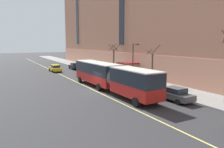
# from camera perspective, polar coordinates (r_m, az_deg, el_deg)

# --- Properties ---
(ground_plane) EXTENTS (260.00, 260.00, 0.00)m
(ground_plane) POSITION_cam_1_polar(r_m,az_deg,el_deg) (29.59, -4.62, -4.40)
(ground_plane) COLOR #303033
(sidewalk) EXTENTS (5.50, 160.00, 0.15)m
(sidewalk) POSITION_cam_1_polar(r_m,az_deg,el_deg) (36.86, 7.34, -1.84)
(sidewalk) COLOR gray
(sidewalk) RESTS_ON ground
(city_bus) EXTENTS (3.11, 18.90, 3.58)m
(city_bus) POSITION_cam_1_polar(r_m,az_deg,el_deg) (29.08, -0.64, -0.44)
(city_bus) COLOR red
(city_bus) RESTS_ON ground
(parked_car_black_1) EXTENTS (2.10, 4.55, 1.56)m
(parked_car_black_1) POSITION_cam_1_polar(r_m,az_deg,el_deg) (41.46, -3.26, 0.30)
(parked_car_black_1) COLOR black
(parked_car_black_1) RESTS_ON ground
(parked_car_champagne_2) EXTENTS (2.00, 4.56, 1.56)m
(parked_car_champagne_2) POSITION_cam_1_polar(r_m,az_deg,el_deg) (33.06, 3.36, -1.69)
(parked_car_champagne_2) COLOR #BCAD89
(parked_car_champagne_2) RESTS_ON ground
(parked_car_black_3) EXTENTS (2.04, 4.63, 1.56)m
(parked_car_black_3) POSITION_cam_1_polar(r_m,az_deg,el_deg) (54.29, -9.71, 2.04)
(parked_car_black_3) COLOR black
(parked_car_black_3) RESTS_ON ground
(parked_car_darkgray_5) EXTENTS (2.10, 4.76, 1.56)m
(parked_car_darkgray_5) POSITION_cam_1_polar(r_m,az_deg,el_deg) (25.27, 15.93, -5.03)
(parked_car_darkgray_5) COLOR #4C4C51
(parked_car_darkgray_5) RESTS_ON ground
(parked_car_navy_6) EXTENTS (2.09, 4.49, 1.56)m
(parked_car_navy_6) POSITION_cam_1_polar(r_m,az_deg,el_deg) (47.43, -6.79, 1.24)
(parked_car_navy_6) COLOR navy
(parked_car_navy_6) RESTS_ON ground
(taxi_cab) EXTENTS (2.10, 4.74, 1.56)m
(taxi_cab) POSITION_cam_1_polar(r_m,az_deg,el_deg) (50.69, -14.61, 1.47)
(taxi_cab) COLOR yellow
(taxi_cab) RESTS_ON ground
(street_tree_mid_block) EXTENTS (1.97, 1.94, 6.05)m
(street_tree_mid_block) POSITION_cam_1_polar(r_m,az_deg,el_deg) (34.00, 10.46, 2.21)
(street_tree_mid_block) COLOR brown
(street_tree_mid_block) RESTS_ON sidewalk
(street_tree_far_uptown) EXTENTS (2.02, 2.02, 6.11)m
(street_tree_far_uptown) POSITION_cam_1_polar(r_m,az_deg,el_deg) (44.20, 0.46, 4.11)
(street_tree_far_uptown) COLOR brown
(street_tree_far_uptown) RESTS_ON sidewalk
(street_lamp) EXTENTS (0.36, 1.48, 6.19)m
(street_lamp) POSITION_cam_1_polar(r_m,az_deg,el_deg) (34.16, 5.73, 4.04)
(street_lamp) COLOR #2D2D30
(street_lamp) RESTS_ON sidewalk
(fire_hydrant) EXTENTS (0.42, 0.24, 0.72)m
(fire_hydrant) POSITION_cam_1_polar(r_m,az_deg,el_deg) (56.10, -8.36, 1.96)
(fire_hydrant) COLOR red
(fire_hydrant) RESTS_ON sidewalk
(lane_centerline) EXTENTS (0.16, 140.00, 0.01)m
(lane_centerline) POSITION_cam_1_polar(r_m,az_deg,el_deg) (32.34, -6.62, -3.35)
(lane_centerline) COLOR #E0D66B
(lane_centerline) RESTS_ON ground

